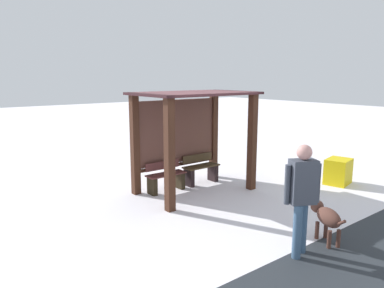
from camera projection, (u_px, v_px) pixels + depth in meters
The scene contains 7 objects.
ground_plane at pixel (195, 191), 9.14m from camera, with size 60.00×60.00×0.00m, color white.
bus_shelter at pixel (189, 123), 9.02m from camera, with size 2.86×1.82×2.47m.
bench_left_inside at pixel (166, 178), 9.09m from camera, with size 1.03×0.36×0.74m.
bench_center_inside at pixel (201, 171), 9.76m from camera, with size 1.03×0.38×0.77m.
person_walking at pixel (302, 192), 5.68m from camera, with size 0.57×0.42×1.81m.
dog at pixel (326, 217), 6.28m from camera, with size 0.54×0.88×0.65m.
grit_bin at pixel (338, 171), 9.72m from camera, with size 0.70×0.56×0.68m, color yellow.
Camera 1 is at (-5.44, -6.87, 2.84)m, focal length 34.07 mm.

